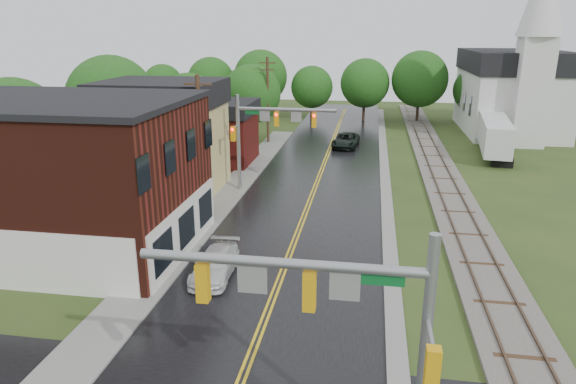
% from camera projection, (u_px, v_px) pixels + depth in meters
% --- Properties ---
extents(main_road, '(10.00, 90.00, 0.02)m').
position_uv_depth(main_road, '(317.00, 182.00, 41.07)').
color(main_road, black).
rests_on(main_road, ground).
extents(curb_right, '(0.80, 70.00, 0.12)m').
position_uv_depth(curb_right, '(384.00, 169.00, 44.95)').
color(curb_right, gray).
rests_on(curb_right, ground).
extents(sidewalk_left, '(2.40, 50.00, 0.12)m').
position_uv_depth(sidewalk_left, '(225.00, 197.00, 37.31)').
color(sidewalk_left, gray).
rests_on(sidewalk_left, ground).
extents(brick_building, '(14.30, 10.30, 8.30)m').
position_uv_depth(brick_building, '(58.00, 176.00, 27.61)').
color(brick_building, '#41160E').
rests_on(brick_building, ground).
extents(yellow_house, '(8.00, 7.00, 6.40)m').
position_uv_depth(yellow_house, '(165.00, 149.00, 38.02)').
color(yellow_house, tan).
rests_on(yellow_house, ground).
extents(darkred_building, '(7.00, 6.00, 4.40)m').
position_uv_depth(darkred_building, '(214.00, 139.00, 46.64)').
color(darkred_building, '#3F0F0C').
rests_on(darkred_building, ground).
extents(church, '(10.40, 18.40, 20.00)m').
position_uv_depth(church, '(514.00, 83.00, 58.58)').
color(church, silver).
rests_on(church, ground).
extents(railroad, '(3.20, 80.00, 0.30)m').
position_uv_depth(railroad, '(439.00, 170.00, 44.21)').
color(railroad, '#59544C').
rests_on(railroad, ground).
extents(traffic_signal_near, '(7.34, 0.30, 7.20)m').
position_uv_depth(traffic_signal_near, '(339.00, 312.00, 12.69)').
color(traffic_signal_near, gray).
rests_on(traffic_signal_near, ground).
extents(traffic_signal_far, '(7.34, 0.43, 7.20)m').
position_uv_depth(traffic_signal_far, '(266.00, 126.00, 37.27)').
color(traffic_signal_far, gray).
rests_on(traffic_signal_far, ground).
extents(utility_pole_b, '(1.80, 0.28, 9.00)m').
position_uv_depth(utility_pole_b, '(201.00, 142.00, 33.16)').
color(utility_pole_b, '#382616').
rests_on(utility_pole_b, ground).
extents(utility_pole_c, '(1.80, 0.28, 9.00)m').
position_uv_depth(utility_pole_c, '(268.00, 99.00, 53.86)').
color(utility_pole_c, '#382616').
rests_on(utility_pole_c, ground).
extents(tree_left_a, '(6.80, 6.80, 8.67)m').
position_uv_depth(tree_left_a, '(16.00, 130.00, 34.94)').
color(tree_left_a, black).
rests_on(tree_left_a, ground).
extents(tree_left_b, '(7.60, 7.60, 9.69)m').
position_uv_depth(tree_left_b, '(113.00, 102.00, 43.86)').
color(tree_left_b, black).
rests_on(tree_left_b, ground).
extents(tree_left_c, '(6.00, 6.00, 7.65)m').
position_uv_depth(tree_left_c, '(190.00, 105.00, 51.14)').
color(tree_left_c, black).
rests_on(tree_left_c, ground).
extents(tree_left_e, '(6.40, 6.40, 8.16)m').
position_uv_depth(tree_left_e, '(253.00, 95.00, 55.93)').
color(tree_left_e, black).
rests_on(tree_left_e, ground).
extents(suv_dark, '(2.86, 5.37, 1.44)m').
position_uv_depth(suv_dark, '(346.00, 140.00, 53.04)').
color(suv_dark, black).
rests_on(suv_dark, ground).
extents(pickup_white, '(1.89, 4.43, 1.27)m').
position_uv_depth(pickup_white, '(215.00, 264.00, 25.21)').
color(pickup_white, silver).
rests_on(pickup_white, ground).
extents(semi_trailer, '(3.75, 11.16, 3.54)m').
position_uv_depth(semi_trailer, '(495.00, 134.00, 48.96)').
color(semi_trailer, black).
rests_on(semi_trailer, ground).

